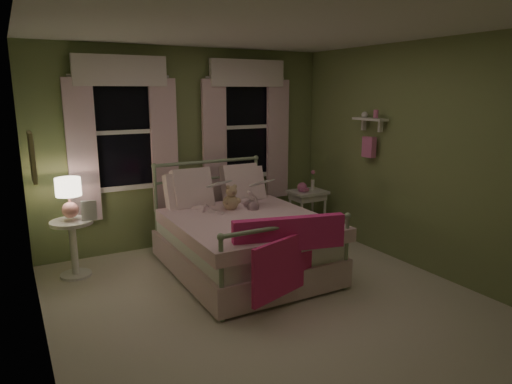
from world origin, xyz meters
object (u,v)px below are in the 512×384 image
child_left (204,188)px  table_lamp (69,194)px  bed (241,238)px  nightstand_right (308,197)px  child_right (246,184)px  nightstand_left (73,241)px  teddy_bear (231,199)px

child_left → table_lamp: child_left is taller
bed → nightstand_right: bed is taller
child_right → nightstand_right: 1.27m
nightstand_left → bed: bearing=-23.3°
table_lamp → teddy_bear: bearing=-15.6°
child_right → teddy_bear: size_ratio=2.26×
child_left → child_right: child_left is taller
child_left → table_lamp: 1.48m
bed → table_lamp: bearing=156.7°
table_lamp → nightstand_right: table_lamp is taller
nightstand_left → nightstand_right: same height
child_right → nightstand_left: 2.09m
nightstand_right → table_lamp: bearing=-180.0°
child_left → child_right: bearing=164.8°
bed → child_right: child_right is taller
child_left → child_right: 0.56m
bed → child_left: bearing=123.6°
bed → nightstand_left: bearing=156.7°
bed → teddy_bear: bed is taller
child_left → nightstand_right: child_left is taller
teddy_bear → table_lamp: bearing=164.4°
table_lamp → nightstand_left: bearing=90.0°
child_left → nightstand_left: bearing=-27.7°
teddy_bear → nightstand_right: 1.55m
bed → teddy_bear: bearing=90.0°
bed → table_lamp: (-1.72, 0.74, 0.57)m
bed → nightstand_right: (1.45, 0.74, 0.17)m
child_right → teddy_bear: bearing=43.2°
bed → child_left: (-0.28, 0.42, 0.54)m
child_left → teddy_bear: (0.28, -0.16, -0.13)m
bed → nightstand_left: 1.88m
child_right → teddy_bear: child_right is taller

